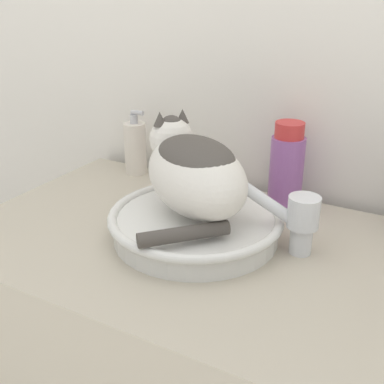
{
  "coord_description": "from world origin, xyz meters",
  "views": [
    {
      "loc": [
        0.38,
        -0.47,
        1.29
      ],
      "look_at": [
        -0.05,
        0.3,
        0.91
      ],
      "focal_mm": 45.0,
      "sensor_mm": 36.0,
      "label": 1
    }
  ],
  "objects": [
    {
      "name": "wall_back",
      "position": [
        0.0,
        0.67,
        1.2
      ],
      "size": [
        8.0,
        0.05,
        2.4
      ],
      "color": "silver",
      "rests_on": "ground_plane"
    },
    {
      "name": "sink_basin",
      "position": [
        -0.05,
        0.32,
        0.83
      ],
      "size": [
        0.36,
        0.36,
        0.06
      ],
      "color": "silver",
      "rests_on": "vanity_counter"
    },
    {
      "name": "cat",
      "position": [
        -0.05,
        0.32,
        0.95
      ],
      "size": [
        0.33,
        0.34,
        0.19
      ],
      "rotation": [
        0.0,
        0.0,
        2.55
      ],
      "color": "silver",
      "rests_on": "sink_basin"
    },
    {
      "name": "faucet",
      "position": [
        0.15,
        0.36,
        0.88
      ],
      "size": [
        0.16,
        0.07,
        0.14
      ],
      "rotation": [
        0.0,
        0.0,
        -2.95
      ],
      "color": "silver",
      "rests_on": "vanity_counter"
    },
    {
      "name": "soap_pump_bottle",
      "position": [
        -0.37,
        0.57,
        0.88
      ],
      "size": [
        0.06,
        0.06,
        0.18
      ],
      "color": "silver",
      "rests_on": "vanity_counter"
    },
    {
      "name": "mouthwash_bottle",
      "position": [
        0.06,
        0.57,
        0.9
      ],
      "size": [
        0.08,
        0.08,
        0.2
      ],
      "color": "#93569E",
      "rests_on": "vanity_counter"
    }
  ]
}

